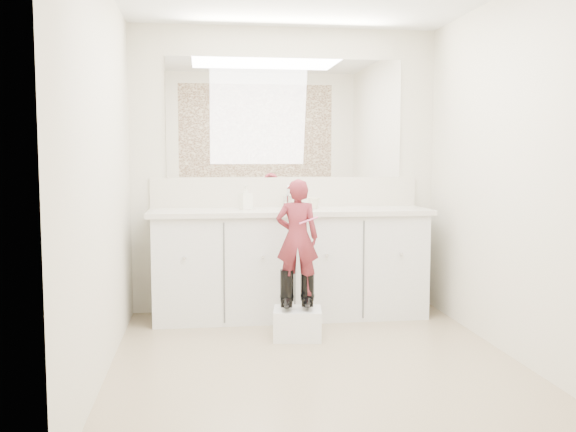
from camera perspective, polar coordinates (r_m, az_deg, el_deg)
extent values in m
plane|color=#90785E|center=(4.21, 2.51, -12.93)|extent=(3.00, 3.00, 0.00)
plane|color=beige|center=(5.49, -0.22, 4.08)|extent=(2.60, 0.00, 2.60)
plane|color=beige|center=(2.54, 8.63, 2.56)|extent=(2.60, 0.00, 2.60)
plane|color=beige|center=(3.98, -16.18, 3.39)|extent=(0.00, 3.00, 3.00)
plane|color=beige|center=(4.42, 19.42, 3.47)|extent=(0.00, 3.00, 3.00)
cube|color=silver|center=(5.29, 0.17, -4.41)|extent=(2.20, 0.55, 0.85)
cube|color=beige|center=(5.22, 0.20, 0.38)|extent=(2.28, 0.58, 0.04)
cube|color=beige|center=(5.48, -0.20, 2.14)|extent=(2.28, 0.03, 0.25)
cube|color=white|center=(5.48, -0.20, 8.68)|extent=(2.00, 0.02, 1.00)
cube|color=#472819|center=(2.57, 8.71, 12.64)|extent=(2.00, 0.01, 1.20)
cylinder|color=silver|center=(5.37, -0.04, 1.28)|extent=(0.08, 0.08, 0.10)
imported|color=beige|center=(5.28, 2.29, 1.16)|extent=(0.11, 0.11, 0.09)
imported|color=white|center=(5.20, -3.78, 1.67)|extent=(0.12, 0.12, 0.20)
cube|color=white|center=(4.72, 0.85, -9.54)|extent=(0.38, 0.33, 0.22)
imported|color=#B63842|center=(4.62, 0.83, -1.91)|extent=(0.33, 0.25, 0.84)
cylinder|color=pink|center=(4.53, 1.85, -0.39)|extent=(0.14, 0.03, 0.06)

